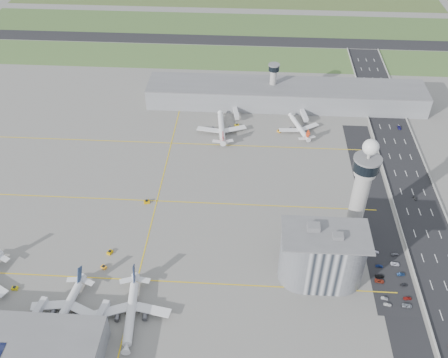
# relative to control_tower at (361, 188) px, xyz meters

# --- Properties ---
(ground) EXTENTS (1000.00, 1000.00, 0.00)m
(ground) POSITION_rel_control_tower_xyz_m (-72.00, -8.00, -35.04)
(ground) COLOR gray
(grass_strip_0) EXTENTS (480.00, 50.00, 0.08)m
(grass_strip_0) POSITION_rel_control_tower_xyz_m (-92.00, 217.00, -35.00)
(grass_strip_0) COLOR #405F2D
(grass_strip_0) RESTS_ON ground
(grass_strip_1) EXTENTS (480.00, 60.00, 0.08)m
(grass_strip_1) POSITION_rel_control_tower_xyz_m (-92.00, 292.00, -35.00)
(grass_strip_1) COLOR #41602D
(grass_strip_1) RESTS_ON ground
(runway) EXTENTS (480.00, 22.00, 0.10)m
(runway) POSITION_rel_control_tower_xyz_m (-92.00, 254.00, -34.98)
(runway) COLOR black
(runway) RESTS_ON ground
(highway) EXTENTS (28.00, 500.00, 0.10)m
(highway) POSITION_rel_control_tower_xyz_m (43.00, -8.00, -34.99)
(highway) COLOR black
(highway) RESTS_ON ground
(barrier_left) EXTENTS (0.60, 500.00, 1.20)m
(barrier_left) POSITION_rel_control_tower_xyz_m (29.00, -8.00, -34.44)
(barrier_left) COLOR #9E9E99
(barrier_left) RESTS_ON ground
(landside_road) EXTENTS (18.00, 260.00, 0.08)m
(landside_road) POSITION_rel_control_tower_xyz_m (18.00, -18.00, -35.00)
(landside_road) COLOR black
(landside_road) RESTS_ON ground
(parking_lot) EXTENTS (20.00, 44.00, 0.10)m
(parking_lot) POSITION_rel_control_tower_xyz_m (16.00, -30.00, -34.99)
(parking_lot) COLOR black
(parking_lot) RESTS_ON ground
(taxiway_line_h_0) EXTENTS (260.00, 0.60, 0.01)m
(taxiway_line_h_0) POSITION_rel_control_tower_xyz_m (-112.00, -38.00, -35.04)
(taxiway_line_h_0) COLOR yellow
(taxiway_line_h_0) RESTS_ON ground
(taxiway_line_h_1) EXTENTS (260.00, 0.60, 0.01)m
(taxiway_line_h_1) POSITION_rel_control_tower_xyz_m (-112.00, 22.00, -35.04)
(taxiway_line_h_1) COLOR yellow
(taxiway_line_h_1) RESTS_ON ground
(taxiway_line_h_2) EXTENTS (260.00, 0.60, 0.01)m
(taxiway_line_h_2) POSITION_rel_control_tower_xyz_m (-112.00, 82.00, -35.04)
(taxiway_line_h_2) COLOR yellow
(taxiway_line_h_2) RESTS_ON ground
(taxiway_line_v) EXTENTS (0.60, 260.00, 0.01)m
(taxiway_line_v) POSITION_rel_control_tower_xyz_m (-112.00, 22.00, -35.04)
(taxiway_line_v) COLOR yellow
(taxiway_line_v) RESTS_ON ground
(control_tower) EXTENTS (14.00, 14.00, 64.50)m
(control_tower) POSITION_rel_control_tower_xyz_m (0.00, 0.00, 0.00)
(control_tower) COLOR #ADAAA5
(control_tower) RESTS_ON ground
(secondary_tower) EXTENTS (8.60, 8.60, 31.90)m
(secondary_tower) POSITION_rel_control_tower_xyz_m (-42.00, 142.00, -16.24)
(secondary_tower) COLOR #ADAAA5
(secondary_tower) RESTS_ON ground
(admin_building) EXTENTS (42.00, 24.00, 33.50)m
(admin_building) POSITION_rel_control_tower_xyz_m (-20.01, -30.00, -19.74)
(admin_building) COLOR #B2B2B7
(admin_building) RESTS_ON ground
(terminal_pier) EXTENTS (210.00, 32.00, 15.80)m
(terminal_pier) POSITION_rel_control_tower_xyz_m (-32.00, 140.00, -27.14)
(terminal_pier) COLOR gray
(terminal_pier) RESTS_ON ground
(airplane_near_b) EXTENTS (40.98, 46.32, 11.71)m
(airplane_near_b) POSITION_rel_control_tower_xyz_m (-141.45, -60.82, -29.19)
(airplane_near_b) COLOR white
(airplane_near_b) RESTS_ON ground
(airplane_near_c) EXTENTS (41.99, 47.98, 12.46)m
(airplane_near_c) POSITION_rel_control_tower_xyz_m (-110.24, -60.20, -28.81)
(airplane_near_c) COLOR white
(airplane_near_c) RESTS_ON ground
(airplane_far_a) EXTENTS (40.17, 45.67, 11.71)m
(airplane_far_a) POSITION_rel_control_tower_xyz_m (-78.28, 99.02, -29.18)
(airplane_far_a) COLOR white
(airplane_far_a) RESTS_ON ground
(airplane_far_b) EXTENTS (40.29, 43.62, 9.99)m
(airplane_far_b) POSITION_rel_control_tower_xyz_m (-23.29, 103.92, -30.04)
(airplane_far_b) COLOR white
(airplane_far_b) RESTS_ON ground
(jet_bridge_near_1) EXTENTS (5.39, 14.31, 5.70)m
(jet_bridge_near_1) POSITION_rel_control_tower_xyz_m (-155.00, -69.00, -32.19)
(jet_bridge_near_1) COLOR silver
(jet_bridge_near_1) RESTS_ON ground
(jet_bridge_near_2) EXTENTS (5.39, 14.31, 5.70)m
(jet_bridge_near_2) POSITION_rel_control_tower_xyz_m (-125.00, -69.00, -32.19)
(jet_bridge_near_2) COLOR silver
(jet_bridge_near_2) RESTS_ON ground
(jet_bridge_far_0) EXTENTS (5.39, 14.31, 5.70)m
(jet_bridge_far_0) POSITION_rel_control_tower_xyz_m (-70.00, 124.00, -32.19)
(jet_bridge_far_0) COLOR silver
(jet_bridge_far_0) RESTS_ON ground
(jet_bridge_far_1) EXTENTS (5.39, 14.31, 5.70)m
(jet_bridge_far_1) POSITION_rel_control_tower_xyz_m (-20.00, 124.00, -32.19)
(jet_bridge_far_1) COLOR silver
(jet_bridge_far_1) RESTS_ON ground
(tug_0) EXTENTS (3.04, 2.15, 1.72)m
(tug_0) POSITION_rel_control_tower_xyz_m (-171.62, -47.46, -34.18)
(tug_0) COLOR yellow
(tug_0) RESTS_ON ground
(tug_1) EXTENTS (3.18, 3.68, 1.80)m
(tug_1) POSITION_rel_control_tower_xyz_m (-130.09, -20.97, -34.14)
(tug_1) COLOR #E7A800
(tug_1) RESTS_ON ground
(tug_2) EXTENTS (3.51, 3.24, 1.68)m
(tug_2) POSITION_rel_control_tower_xyz_m (-130.83, -31.34, -34.20)
(tug_2) COLOR orange
(tug_2) RESTS_ON ground
(tug_3) EXTENTS (4.00, 3.29, 2.00)m
(tug_3) POSITION_rel_control_tower_xyz_m (-117.74, 20.06, -34.04)
(tug_3) COLOR #DB9C02
(tug_3) RESTS_ON ground
(tug_4) EXTENTS (3.62, 3.23, 1.75)m
(tug_4) POSITION_rel_control_tower_xyz_m (-67.59, 106.33, -34.17)
(tug_4) COLOR #D8B003
(tug_4) RESTS_ON ground
(tug_5) EXTENTS (3.25, 3.28, 1.59)m
(tug_5) POSITION_rel_control_tower_xyz_m (-37.14, 100.66, -34.25)
(tug_5) COLOR orange
(tug_5) RESTS_ON ground
(car_lot_0) EXTENTS (3.98, 2.14, 1.29)m
(car_lot_0) POSITION_rel_control_tower_xyz_m (11.60, -45.76, -34.40)
(car_lot_0) COLOR white
(car_lot_0) RESTS_ON ground
(car_lot_1) EXTENTS (3.57, 1.76, 1.12)m
(car_lot_1) POSITION_rel_control_tower_xyz_m (10.83, -42.14, -34.48)
(car_lot_1) COLOR #97989E
(car_lot_1) RESTS_ON ground
(car_lot_2) EXTENTS (5.00, 2.87, 1.31)m
(car_lot_2) POSITION_rel_control_tower_xyz_m (10.26, -31.52, -34.38)
(car_lot_2) COLOR maroon
(car_lot_2) RESTS_ON ground
(car_lot_3) EXTENTS (4.63, 2.12, 1.31)m
(car_lot_3) POSITION_rel_control_tower_xyz_m (10.81, -28.49, -34.38)
(car_lot_3) COLOR black
(car_lot_3) RESTS_ON ground
(car_lot_4) EXTENTS (3.90, 1.80, 1.29)m
(car_lot_4) POSITION_rel_control_tower_xyz_m (11.91, -21.57, -34.39)
(car_lot_4) COLOR navy
(car_lot_4) RESTS_ON ground
(car_lot_5) EXTENTS (3.34, 1.31, 1.08)m
(car_lot_5) POSITION_rel_control_tower_xyz_m (11.78, -11.76, -34.50)
(car_lot_5) COLOR silver
(car_lot_5) RESTS_ON ground
(car_lot_6) EXTENTS (4.81, 2.57, 1.29)m
(car_lot_6) POSITION_rel_control_tower_xyz_m (20.78, -45.87, -34.40)
(car_lot_6) COLOR #9197A2
(car_lot_6) RESTS_ON ground
(car_lot_7) EXTENTS (4.20, 2.12, 1.17)m
(car_lot_7) POSITION_rel_control_tower_xyz_m (22.03, -41.41, -34.46)
(car_lot_7) COLOR #A81E19
(car_lot_7) RESTS_ON ground
(car_lot_8) EXTENTS (3.29, 1.33, 1.12)m
(car_lot_8) POSITION_rel_control_tower_xyz_m (22.05, -33.25, -34.48)
(car_lot_8) COLOR #25262B
(car_lot_8) RESTS_ON ground
(car_lot_9) EXTENTS (4.07, 1.84, 1.30)m
(car_lot_9) POSITION_rel_control_tower_xyz_m (21.96, -26.49, -34.39)
(car_lot_9) COLOR #0F2449
(car_lot_9) RESTS_ON ground
(car_lot_10) EXTENTS (4.80, 2.65, 1.27)m
(car_lot_10) POSITION_rel_control_tower_xyz_m (20.42, -19.65, -34.40)
(car_lot_10) COLOR white
(car_lot_10) RESTS_ON ground
(car_lot_11) EXTENTS (4.09, 2.10, 1.14)m
(car_lot_11) POSITION_rel_control_tower_xyz_m (21.68, -12.83, -34.47)
(car_lot_11) COLOR slate
(car_lot_11) RESTS_ON ground
(car_hw_1) EXTENTS (1.69, 3.47, 1.09)m
(car_hw_1) POSITION_rel_control_tower_xyz_m (42.82, 33.52, -34.49)
(car_hw_1) COLOR black
(car_hw_1) RESTS_ON ground
(car_hw_2) EXTENTS (2.21, 4.70, 1.30)m
(car_hw_2) POSITION_rel_control_tower_xyz_m (49.41, 110.50, -34.39)
(car_hw_2) COLOR navy
(car_hw_2) RESTS_ON ground
(car_hw_4) EXTENTS (1.92, 3.90, 1.28)m
(car_hw_4) POSITION_rel_control_tower_xyz_m (36.25, 170.55, -34.40)
(car_hw_4) COLOR #9C9C9C
(car_hw_4) RESTS_ON ground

